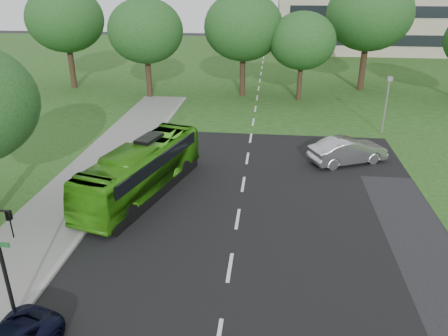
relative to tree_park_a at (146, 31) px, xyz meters
name	(u,v)px	position (x,y,z in m)	size (l,w,h in m)	color
ground	(234,241)	(10.69, -25.00, -6.41)	(160.00, 160.00, 0.00)	black
street_surfaces	(252,106)	(10.31, -2.25, -6.39)	(120.00, 120.00, 0.15)	black
tree_park_a	(146,31)	(0.00, 0.00, 0.00)	(7.11, 7.11, 9.45)	black
tree_park_b	(243,27)	(9.13, 1.80, 0.30)	(7.59, 7.59, 9.95)	black
tree_park_c	(302,41)	(14.75, 0.64, -0.78)	(6.25, 6.25, 8.30)	black
tree_park_d	(369,14)	(21.53, 5.70, 1.28)	(8.59, 8.59, 11.36)	black
tree_park_f	(65,19)	(-9.31, 3.20, 0.71)	(7.85, 7.85, 10.48)	black
bus	(142,170)	(5.19, -20.64, -5.02)	(2.35, 10.02, 2.79)	#399214
sedan	(348,151)	(17.16, -15.00, -5.58)	(1.76, 5.05, 1.66)	#A2A1A6
traffic_light	(4,251)	(3.65, -30.81, -3.54)	(0.78, 0.21, 4.90)	black
camera_pole	(387,97)	(20.69, -8.79, -3.58)	(0.44, 0.41, 4.40)	gray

